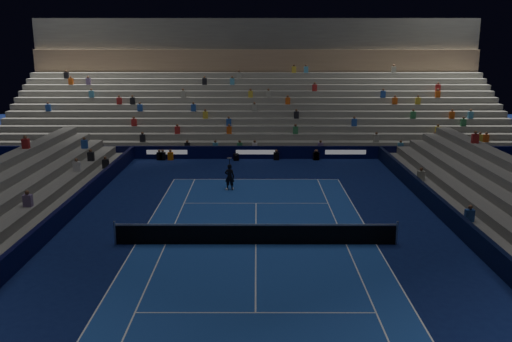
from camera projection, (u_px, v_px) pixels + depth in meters
The scene contains 9 objects.
ground at pixel (256, 244), 24.68m from camera, with size 90.00×90.00×0.00m, color #0C184D.
court_surface at pixel (256, 244), 24.67m from camera, with size 10.97×23.77×0.01m, color #1B4299.
sponsor_barrier_far at pixel (256, 152), 42.55m from camera, with size 44.00×0.25×1.00m, color #080932.
sponsor_barrier_east at pixel (470, 234), 24.55m from camera, with size 0.25×37.00×1.00m, color black.
sponsor_barrier_west at pixel (42, 234), 24.57m from camera, with size 0.25×37.00×1.00m, color #080932.
grandstand_main at pixel (256, 102), 51.01m from camera, with size 44.00×15.20×11.20m.
tennis_net at pixel (256, 234), 24.56m from camera, with size 12.90×0.10×1.10m.
tennis_player at pixel (230, 177), 33.54m from camera, with size 0.60×0.39×1.64m, color black.
broadcast_camera at pixel (236, 157), 42.01m from camera, with size 0.46×0.86×0.51m.
Camera 1 is at (0.04, -23.21, 9.03)m, focal length 38.03 mm.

